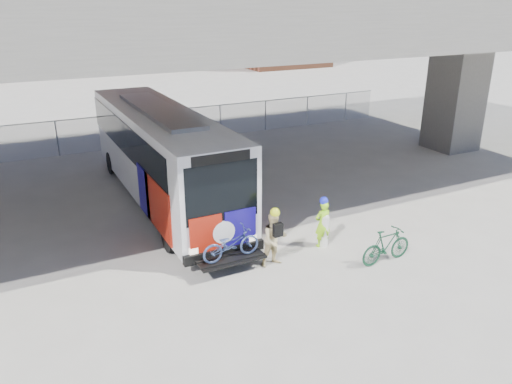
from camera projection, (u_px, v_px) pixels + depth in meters
ground at (250, 224)px, 17.78m from camera, size 160.00×160.00×0.00m
bus at (161, 148)px, 19.30m from camera, size 2.67×12.90×3.69m
overpass at (202, 26)px, 18.76m from camera, size 40.00×16.00×7.95m
chainlink_fence at (153, 119)px, 27.25m from camera, size 30.00×0.06×30.00m
brick_buildings at (71, 20)px, 56.49m from camera, size 54.00×22.00×12.00m
bollard at (324, 228)px, 16.01m from camera, size 0.30×0.30×1.15m
cyclist_hivis at (323, 223)px, 15.91m from camera, size 0.58×0.38×1.71m
cyclist_tan at (275, 238)px, 14.74m from camera, size 0.84×0.67×1.85m
bike_parked at (387, 246)px, 15.01m from camera, size 1.84×0.57×1.10m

